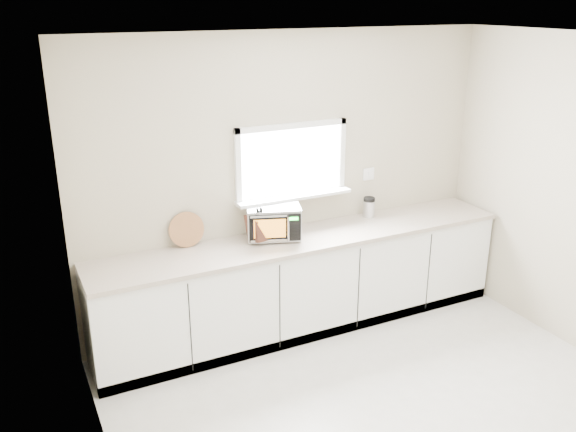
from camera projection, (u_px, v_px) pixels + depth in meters
back_wall at (291, 180)px, 5.60m from camera, size 4.00×0.17×2.70m
cabinets at (305, 284)px, 5.66m from camera, size 3.92×0.60×0.88m
countertop at (306, 238)px, 5.50m from camera, size 3.92×0.64×0.04m
microwave at (273, 221)px, 5.41m from camera, size 0.56×0.50×0.30m
knife_block at (256, 227)px, 5.30m from camera, size 0.15×0.25×0.33m
cutting_board at (187, 230)px, 5.22m from camera, size 0.31×0.07×0.31m
coffee_grinder at (369, 207)px, 5.95m from camera, size 0.12×0.12×0.20m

